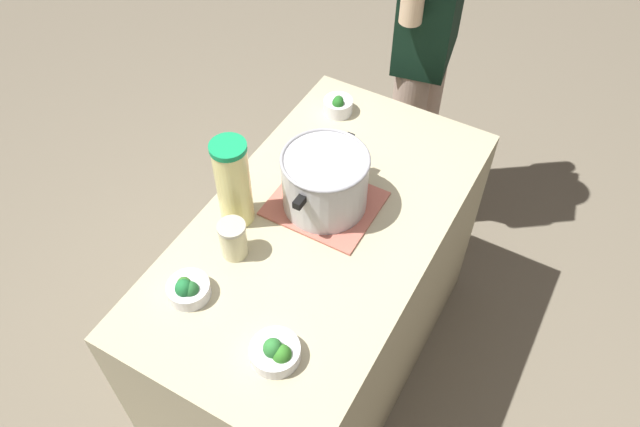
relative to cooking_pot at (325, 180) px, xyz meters
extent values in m
plane|color=#756B58|center=(-0.08, -0.03, -0.99)|extent=(8.00, 8.00, 0.00)
cube|color=tan|center=(-0.08, -0.03, -0.55)|extent=(1.30, 0.70, 0.88)
cube|color=#BA6554|center=(0.00, 0.00, -0.10)|extent=(0.28, 0.32, 0.01)
cylinder|color=#B7B7BC|center=(0.00, 0.00, -0.01)|extent=(0.26, 0.26, 0.19)
torus|color=#99999E|center=(0.00, 0.00, 0.09)|extent=(0.27, 0.27, 0.01)
cube|color=black|center=(-0.15, 0.00, 0.05)|extent=(0.04, 0.02, 0.02)
cube|color=black|center=(0.15, 0.00, 0.05)|extent=(0.04, 0.02, 0.02)
cylinder|color=#F6ED90|center=(-0.17, 0.21, 0.03)|extent=(0.10, 0.10, 0.28)
cylinder|color=#139352|center=(-0.17, 0.21, 0.18)|extent=(0.11, 0.11, 0.02)
ellipsoid|color=yellow|center=(-0.16, 0.21, 0.06)|extent=(0.04, 0.04, 0.01)
cylinder|color=beige|center=(-0.29, 0.14, -0.05)|extent=(0.08, 0.08, 0.11)
cylinder|color=#B2AD99|center=(-0.29, 0.14, 0.01)|extent=(0.08, 0.08, 0.01)
cylinder|color=silver|center=(-0.48, 0.16, -0.09)|extent=(0.12, 0.12, 0.04)
ellipsoid|color=#1F7236|center=(-0.49, 0.16, -0.06)|extent=(0.05, 0.05, 0.06)
ellipsoid|color=#377529|center=(-0.48, 0.18, -0.07)|extent=(0.04, 0.04, 0.05)
ellipsoid|color=#276C33|center=(-0.48, 0.15, -0.07)|extent=(0.05, 0.05, 0.05)
cylinder|color=silver|center=(-0.52, -0.15, -0.09)|extent=(0.13, 0.13, 0.04)
ellipsoid|color=#358126|center=(-0.53, -0.17, -0.07)|extent=(0.05, 0.05, 0.06)
ellipsoid|color=#2E7C34|center=(-0.53, -0.14, -0.06)|extent=(0.05, 0.05, 0.06)
cylinder|color=silver|center=(0.41, 0.18, -0.08)|extent=(0.10, 0.10, 0.05)
ellipsoid|color=#226721|center=(0.40, 0.17, -0.05)|extent=(0.04, 0.04, 0.05)
ellipsoid|color=#2E662B|center=(0.42, 0.18, -0.06)|extent=(0.04, 0.04, 0.04)
cylinder|color=tan|center=(0.77, 0.04, -0.55)|extent=(0.14, 0.14, 0.89)
cylinder|color=tan|center=(0.97, 0.04, -0.55)|extent=(0.14, 0.14, 0.89)
camera|label=1|loc=(-1.14, -0.62, 1.36)|focal=35.06mm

